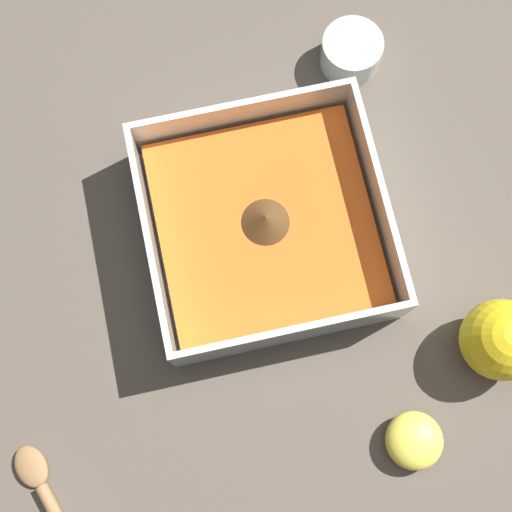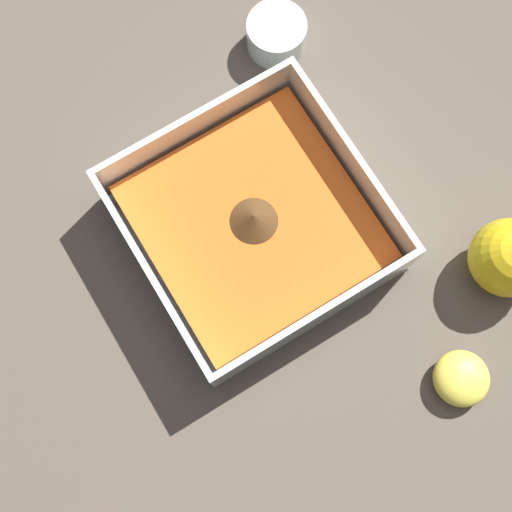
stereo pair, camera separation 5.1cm
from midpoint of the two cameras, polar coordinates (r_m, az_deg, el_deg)
The scene contains 4 objects.
ground_plane at distance 0.71m, azimuth -1.33°, elevation 1.50°, with size 4.00×4.00×0.00m, color brown.
square_dish at distance 0.68m, azimuth -2.27°, elevation 2.11°, with size 0.22×0.22×0.07m.
spice_bowl at distance 0.77m, azimuth -0.31°, elevation 16.97°, with size 0.06×0.06×0.04m.
lemon_half at distance 0.69m, azimuth 14.10°, elevation -9.82°, with size 0.05×0.05×0.03m.
Camera 2 is at (-0.15, 0.10, 0.68)m, focal length 50.00 mm.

